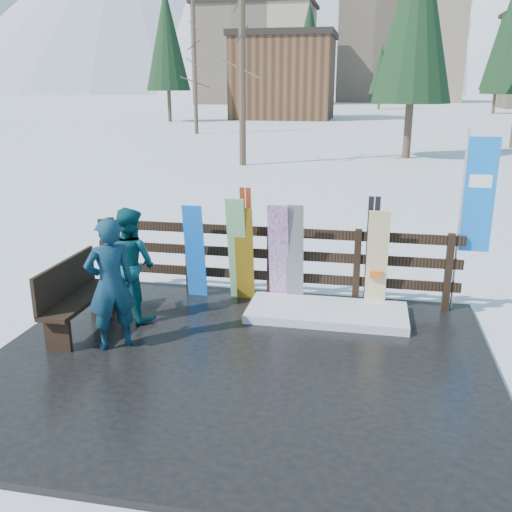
% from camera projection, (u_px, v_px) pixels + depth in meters
% --- Properties ---
extents(ground, '(700.00, 700.00, 0.00)m').
position_uv_depth(ground, '(238.00, 367.00, 6.82)').
color(ground, white).
rests_on(ground, ground).
extents(deck, '(6.00, 5.00, 0.08)m').
position_uv_depth(deck, '(238.00, 364.00, 6.81)').
color(deck, black).
rests_on(deck, ground).
extents(fence, '(5.60, 0.10, 1.15)m').
position_uv_depth(fence, '(271.00, 257.00, 8.67)').
color(fence, black).
rests_on(fence, deck).
extents(snow_patch, '(2.24, 1.00, 0.12)m').
position_uv_depth(snow_patch, '(327.00, 312.00, 8.11)').
color(snow_patch, white).
rests_on(snow_patch, deck).
extents(bench, '(0.41, 1.50, 0.97)m').
position_uv_depth(bench, '(74.00, 294.00, 7.51)').
color(bench, black).
rests_on(bench, deck).
extents(snowboard_0, '(0.30, 0.23, 1.47)m').
position_uv_depth(snowboard_0, '(195.00, 252.00, 8.66)').
color(snowboard_0, '#1471F5').
rests_on(snowboard_0, deck).
extents(snowboard_1, '(0.28, 0.34, 1.61)m').
position_uv_depth(snowboard_1, '(237.00, 250.00, 8.52)').
color(snowboard_1, silver).
rests_on(snowboard_1, deck).
extents(snowboard_2, '(0.28, 0.24, 1.46)m').
position_uv_depth(snowboard_2, '(244.00, 255.00, 8.52)').
color(snowboard_2, '#E09D0B').
rests_on(snowboard_2, deck).
extents(snowboard_3, '(0.30, 0.37, 1.54)m').
position_uv_depth(snowboard_3, '(279.00, 254.00, 8.41)').
color(snowboard_3, white).
rests_on(snowboard_3, deck).
extents(snowboard_4, '(0.25, 0.27, 1.54)m').
position_uv_depth(snowboard_4, '(295.00, 255.00, 8.36)').
color(snowboard_4, black).
rests_on(snowboard_4, deck).
extents(snowboard_5, '(0.30, 0.26, 1.51)m').
position_uv_depth(snowboard_5, '(377.00, 261.00, 8.14)').
color(snowboard_5, white).
rests_on(snowboard_5, deck).
extents(ski_pair_a, '(0.16, 0.21, 1.75)m').
position_uv_depth(ski_pair_a, '(247.00, 244.00, 8.54)').
color(ski_pair_a, maroon).
rests_on(ski_pair_a, deck).
extents(ski_pair_b, '(0.17, 0.31, 1.70)m').
position_uv_depth(ski_pair_b, '(372.00, 253.00, 8.19)').
color(ski_pair_b, black).
rests_on(ski_pair_b, deck).
extents(rental_flag, '(0.45, 0.04, 2.60)m').
position_uv_depth(rental_flag, '(474.00, 202.00, 7.91)').
color(rental_flag, silver).
rests_on(rental_flag, deck).
extents(person_front, '(0.72, 0.69, 1.66)m').
position_uv_depth(person_front, '(110.00, 284.00, 6.95)').
color(person_front, '#134352').
rests_on(person_front, deck).
extents(person_back, '(0.95, 0.86, 1.59)m').
position_uv_depth(person_back, '(130.00, 264.00, 7.87)').
color(person_back, '#0E4C54').
rests_on(person_back, deck).
extents(resort_buildings, '(73.00, 87.60, 22.60)m').
position_uv_depth(resort_buildings, '(376.00, 52.00, 112.27)').
color(resort_buildings, tan).
rests_on(resort_buildings, ground).
extents(trees, '(42.22, 68.75, 11.82)m').
position_uv_depth(trees, '(395.00, 59.00, 50.90)').
color(trees, '#382B1E').
rests_on(trees, ground).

